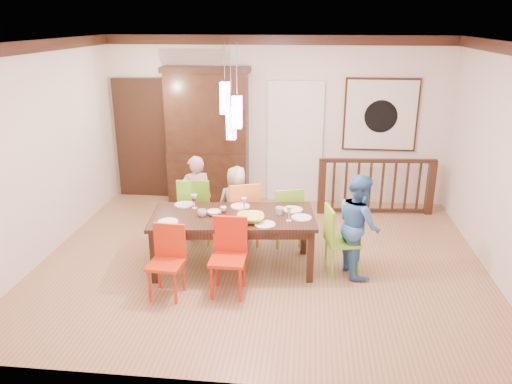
# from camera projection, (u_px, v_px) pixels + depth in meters

# --- Properties ---
(floor) EXTENTS (6.00, 6.00, 0.00)m
(floor) POSITION_uv_depth(u_px,v_px,m) (262.00, 259.00, 6.91)
(floor) COLOR #946747
(floor) RESTS_ON ground
(ceiling) EXTENTS (6.00, 6.00, 0.00)m
(ceiling) POSITION_uv_depth(u_px,v_px,m) (263.00, 41.00, 5.96)
(ceiling) COLOR white
(ceiling) RESTS_ON wall_back
(wall_back) EXTENTS (6.00, 0.00, 6.00)m
(wall_back) POSITION_uv_depth(u_px,v_px,m) (276.00, 121.00, 8.78)
(wall_back) COLOR beige
(wall_back) RESTS_ON floor
(wall_left) EXTENTS (0.00, 5.00, 5.00)m
(wall_left) POSITION_uv_depth(u_px,v_px,m) (42.00, 152.00, 6.74)
(wall_left) COLOR beige
(wall_left) RESTS_ON floor
(wall_right) EXTENTS (0.00, 5.00, 5.00)m
(wall_right) POSITION_uv_depth(u_px,v_px,m) (505.00, 165.00, 6.13)
(wall_right) COLOR beige
(wall_right) RESTS_ON floor
(crown_molding) EXTENTS (6.00, 5.00, 0.16)m
(crown_molding) POSITION_uv_depth(u_px,v_px,m) (263.00, 48.00, 5.98)
(crown_molding) COLOR black
(crown_molding) RESTS_ON wall_back
(panel_door) EXTENTS (1.04, 0.07, 2.24)m
(panel_door) POSITION_uv_depth(u_px,v_px,m) (144.00, 141.00, 9.11)
(panel_door) COLOR black
(panel_door) RESTS_ON wall_back
(white_doorway) EXTENTS (0.97, 0.05, 2.22)m
(white_doorway) POSITION_uv_depth(u_px,v_px,m) (295.00, 144.00, 8.85)
(white_doorway) COLOR silver
(white_doorway) RESTS_ON wall_back
(painting) EXTENTS (1.25, 0.06, 1.25)m
(painting) POSITION_uv_depth(u_px,v_px,m) (381.00, 115.00, 8.51)
(painting) COLOR black
(painting) RESTS_ON wall_back
(pendant_cluster) EXTENTS (0.27, 0.21, 1.14)m
(pendant_cluster) POSITION_uv_depth(u_px,v_px,m) (231.00, 111.00, 6.01)
(pendant_cluster) COLOR #FF4CB4
(pendant_cluster) RESTS_ON ceiling
(dining_table) EXTENTS (2.21, 1.20, 0.75)m
(dining_table) POSITION_uv_depth(u_px,v_px,m) (233.00, 221.00, 6.49)
(dining_table) COLOR black
(dining_table) RESTS_ON floor
(chair_far_left) EXTENTS (0.48, 0.48, 1.02)m
(chair_far_left) POSITION_uv_depth(u_px,v_px,m) (196.00, 205.00, 7.29)
(chair_far_left) COLOR #69BE24
(chair_far_left) RESTS_ON floor
(chair_far_mid) EXTENTS (0.57, 0.57, 0.98)m
(chair_far_mid) POSITION_uv_depth(u_px,v_px,m) (242.00, 208.00, 7.22)
(chair_far_mid) COLOR orange
(chair_far_mid) RESTS_ON floor
(chair_far_right) EXTENTS (0.51, 0.51, 0.90)m
(chair_far_right) POSITION_uv_depth(u_px,v_px,m) (286.00, 211.00, 7.24)
(chair_far_right) COLOR #74C02C
(chair_far_right) RESTS_ON floor
(chair_near_left) EXTENTS (0.42, 0.42, 0.87)m
(chair_near_left) POSITION_uv_depth(u_px,v_px,m) (165.00, 258.00, 5.85)
(chair_near_left) COLOR red
(chair_near_left) RESTS_ON floor
(chair_near_mid) EXTENTS (0.42, 0.42, 0.93)m
(chair_near_mid) POSITION_uv_depth(u_px,v_px,m) (228.00, 253.00, 5.89)
(chair_near_mid) COLOR red
(chair_near_mid) RESTS_ON floor
(chair_end_right) EXTENTS (0.49, 0.49, 0.92)m
(chair_end_right) POSITION_uv_depth(u_px,v_px,m) (343.00, 236.00, 6.39)
(chair_end_right) COLOR #7AC027
(chair_end_right) RESTS_ON floor
(china_hutch) EXTENTS (1.52, 0.46, 2.39)m
(china_hutch) POSITION_uv_depth(u_px,v_px,m) (208.00, 136.00, 8.79)
(china_hutch) COLOR black
(china_hutch) RESTS_ON floor
(balustrade) EXTENTS (1.96, 0.24, 0.96)m
(balustrade) POSITION_uv_depth(u_px,v_px,m) (376.00, 185.00, 8.40)
(balustrade) COLOR black
(balustrade) RESTS_ON floor
(person_far_left) EXTENTS (0.56, 0.47, 1.30)m
(person_far_left) POSITION_uv_depth(u_px,v_px,m) (196.00, 198.00, 7.36)
(person_far_left) COLOR #D9A5B0
(person_far_left) RESTS_ON floor
(person_far_mid) EXTENTS (0.58, 0.38, 1.16)m
(person_far_mid) POSITION_uv_depth(u_px,v_px,m) (237.00, 205.00, 7.29)
(person_far_mid) COLOR #C5B495
(person_far_mid) RESTS_ON floor
(person_end_right) EXTENTS (0.67, 0.76, 1.34)m
(person_end_right) POSITION_uv_depth(u_px,v_px,m) (359.00, 225.00, 6.37)
(person_end_right) COLOR #4077B5
(person_end_right) RESTS_ON floor
(serving_bowl) EXTENTS (0.39, 0.39, 0.08)m
(serving_bowl) POSITION_uv_depth(u_px,v_px,m) (251.00, 218.00, 6.25)
(serving_bowl) COLOR gold
(serving_bowl) RESTS_ON dining_table
(small_bowl) EXTENTS (0.23, 0.23, 0.06)m
(small_bowl) POSITION_uv_depth(u_px,v_px,m) (214.00, 213.00, 6.46)
(small_bowl) COLOR white
(small_bowl) RESTS_ON dining_table
(cup_left) EXTENTS (0.15, 0.15, 0.09)m
(cup_left) POSITION_uv_depth(u_px,v_px,m) (202.00, 213.00, 6.41)
(cup_left) COLOR silver
(cup_left) RESTS_ON dining_table
(cup_right) EXTENTS (0.14, 0.14, 0.10)m
(cup_right) POSITION_uv_depth(u_px,v_px,m) (280.00, 211.00, 6.46)
(cup_right) COLOR silver
(cup_right) RESTS_ON dining_table
(plate_far_left) EXTENTS (0.26, 0.26, 0.01)m
(plate_far_left) POSITION_uv_depth(u_px,v_px,m) (184.00, 204.00, 6.81)
(plate_far_left) COLOR white
(plate_far_left) RESTS_ON dining_table
(plate_far_mid) EXTENTS (0.26, 0.26, 0.01)m
(plate_far_mid) POSITION_uv_depth(u_px,v_px,m) (240.00, 206.00, 6.74)
(plate_far_mid) COLOR white
(plate_far_mid) RESTS_ON dining_table
(plate_far_right) EXTENTS (0.26, 0.26, 0.01)m
(plate_far_right) POSITION_uv_depth(u_px,v_px,m) (293.00, 209.00, 6.63)
(plate_far_right) COLOR white
(plate_far_right) RESTS_ON dining_table
(plate_near_left) EXTENTS (0.26, 0.26, 0.01)m
(plate_near_left) POSITION_uv_depth(u_px,v_px,m) (168.00, 222.00, 6.22)
(plate_near_left) COLOR white
(plate_near_left) RESTS_ON dining_table
(plate_near_mid) EXTENTS (0.26, 0.26, 0.01)m
(plate_near_mid) POSITION_uv_depth(u_px,v_px,m) (265.00, 224.00, 6.15)
(plate_near_mid) COLOR white
(plate_near_mid) RESTS_ON dining_table
(plate_end_right) EXTENTS (0.26, 0.26, 0.01)m
(plate_end_right) POSITION_uv_depth(u_px,v_px,m) (301.00, 218.00, 6.36)
(plate_end_right) COLOR white
(plate_end_right) RESTS_ON dining_table
(wine_glass_a) EXTENTS (0.08, 0.08, 0.19)m
(wine_glass_a) POSITION_uv_depth(u_px,v_px,m) (194.00, 201.00, 6.67)
(wine_glass_a) COLOR #590C19
(wine_glass_a) RESTS_ON dining_table
(wine_glass_b) EXTENTS (0.08, 0.08, 0.19)m
(wine_glass_b) POSITION_uv_depth(u_px,v_px,m) (244.00, 205.00, 6.55)
(wine_glass_b) COLOR silver
(wine_glass_b) RESTS_ON dining_table
(wine_glass_c) EXTENTS (0.08, 0.08, 0.19)m
(wine_glass_c) POSITION_uv_depth(u_px,v_px,m) (224.00, 214.00, 6.23)
(wine_glass_c) COLOR #590C19
(wine_glass_c) RESTS_ON dining_table
(wine_glass_d) EXTENTS (0.08, 0.08, 0.19)m
(wine_glass_d) POSITION_uv_depth(u_px,v_px,m) (289.00, 214.00, 6.25)
(wine_glass_d) COLOR silver
(wine_glass_d) RESTS_ON dining_table
(napkin) EXTENTS (0.18, 0.14, 0.01)m
(napkin) POSITION_uv_depth(u_px,v_px,m) (230.00, 226.00, 6.10)
(napkin) COLOR #D83359
(napkin) RESTS_ON dining_table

